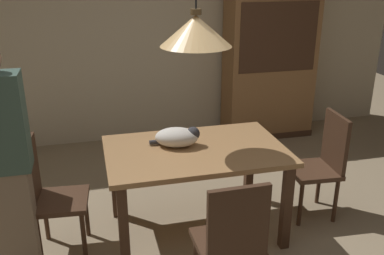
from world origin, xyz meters
The scene contains 9 objects.
back_wall centered at (0.00, 2.65, 1.45)m, with size 6.40×0.10×2.90m, color beige.
dining_table centered at (-0.04, 0.41, 0.65)m, with size 1.40×0.90×0.75m.
chair_left_side centered at (-1.16, 0.42, 0.51)m, with size 0.43×0.43×0.93m.
chair_right_side centered at (1.09, 0.41, 0.51)m, with size 0.43×0.43×0.93m.
chair_near_front centered at (-0.04, -0.46, 0.51)m, with size 0.41×0.41×0.93m.
cat_sleeping centered at (-0.16, 0.50, 0.83)m, with size 0.40×0.30×0.16m.
pendant_lamp centered at (-0.04, 0.41, 1.66)m, with size 0.52×0.52×1.30m.
hutch_bookcase centered at (1.41, 2.32, 0.89)m, with size 1.12×0.45×1.85m.
person_standing centered at (-1.40, 0.22, 0.84)m, with size 0.36×0.22×1.66m.
Camera 1 is at (-0.81, -2.55, 2.10)m, focal length 39.98 mm.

